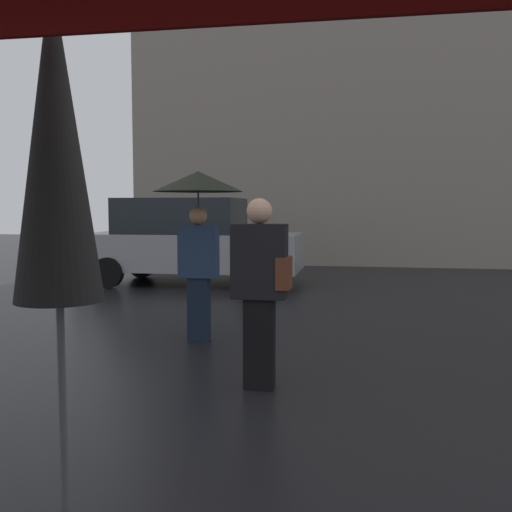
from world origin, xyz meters
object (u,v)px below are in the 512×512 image
folded_patio_umbrella_near (56,152)px  pedestrian_with_umbrella (198,205)px  parked_car_left (189,241)px  pedestrian_with_bag (261,282)px

folded_patio_umbrella_near → pedestrian_with_umbrella: (-0.56, 4.23, -0.20)m
folded_patio_umbrella_near → parked_car_left: (-2.24, 9.35, -0.92)m
pedestrian_with_umbrella → parked_car_left: size_ratio=0.45×
folded_patio_umbrella_near → pedestrian_with_bag: bearing=79.2°
parked_car_left → pedestrian_with_bag: bearing=112.4°
folded_patio_umbrella_near → pedestrian_with_bag: (0.49, 2.55, -0.89)m
folded_patio_umbrella_near → pedestrian_with_umbrella: size_ratio=1.30×
pedestrian_with_umbrella → pedestrian_with_bag: 2.09m
pedestrian_with_bag → parked_car_left: 7.32m
folded_patio_umbrella_near → pedestrian_with_bag: size_ratio=1.57×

